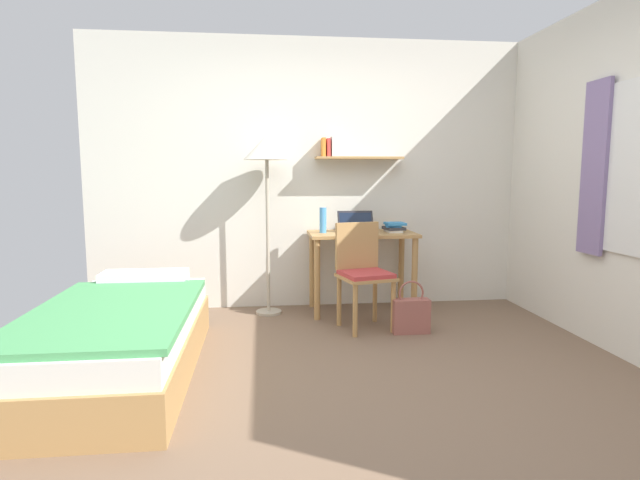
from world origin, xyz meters
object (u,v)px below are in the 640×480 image
object	(u,v)px
desk_chair	(363,270)
book_stack	(394,227)
handbag	(411,315)
bed	(120,339)
desk	(362,248)
laptop	(356,227)
water_bottle	(323,220)
standing_lamp	(267,156)

from	to	relation	value
desk_chair	book_stack	size ratio (longest dim) A/B	3.95
book_stack	handbag	distance (m)	0.96
bed	book_stack	world-z (taller)	book_stack
desk	laptop	size ratio (longest dim) A/B	2.88
water_bottle	handbag	world-z (taller)	water_bottle
bed	water_bottle	distance (m)	2.13
desk	book_stack	size ratio (longest dim) A/B	4.39
desk	water_bottle	world-z (taller)	water_bottle
bed	handbag	distance (m)	2.24
handbag	desk	bearing A→B (deg)	111.59
desk_chair	standing_lamp	xyz separation A→B (m)	(-0.80, 0.53, 0.97)
book_stack	handbag	xyz separation A→B (m)	(-0.03, -0.70, -0.65)
standing_lamp	laptop	world-z (taller)	standing_lamp
standing_lamp	handbag	distance (m)	1.90
bed	desk_chair	distance (m)	1.99
desk	desk_chair	size ratio (longest dim) A/B	1.11
desk_chair	handbag	xyz separation A→B (m)	(0.36, -0.21, -0.34)
laptop	desk_chair	bearing A→B (deg)	-93.68
desk	book_stack	world-z (taller)	book_stack
standing_lamp	laptop	distance (m)	1.06
desk_chair	handbag	size ratio (longest dim) A/B	2.03
bed	desk_chair	xyz separation A→B (m)	(1.78, 0.85, 0.26)
laptop	handbag	size ratio (longest dim) A/B	0.78
standing_lamp	water_bottle	xyz separation A→B (m)	(0.51, -0.02, -0.59)
bed	book_stack	size ratio (longest dim) A/B	8.80
desk_chair	water_bottle	bearing A→B (deg)	119.02
bed	desk	size ratio (longest dim) A/B	2.00
standing_lamp	water_bottle	size ratio (longest dim) A/B	7.00
standing_lamp	water_bottle	world-z (taller)	standing_lamp
bed	standing_lamp	size ratio (longest dim) A/B	1.20
standing_lamp	laptop	size ratio (longest dim) A/B	4.80
laptop	book_stack	size ratio (longest dim) A/B	1.53
desk	book_stack	distance (m)	0.37
desk	water_bottle	size ratio (longest dim) A/B	4.20
bed	water_bottle	size ratio (longest dim) A/B	8.41
desk_chair	handbag	bearing A→B (deg)	-29.48
water_bottle	desk_chair	bearing A→B (deg)	-60.98
desk_chair	handbag	distance (m)	0.54
bed	laptop	xyz separation A→B (m)	(1.81, 1.37, 0.57)
water_bottle	handbag	size ratio (longest dim) A/B	0.54
desk_chair	laptop	xyz separation A→B (m)	(0.03, 0.52, 0.32)
bed	water_bottle	bearing A→B (deg)	42.29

